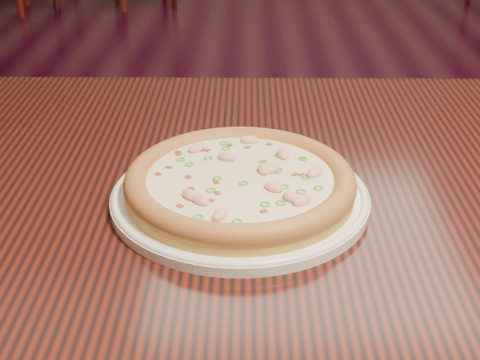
{
  "coord_description": "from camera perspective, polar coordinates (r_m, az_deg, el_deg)",
  "views": [
    {
      "loc": [
        -0.39,
        -1.35,
        1.15
      ],
      "look_at": [
        -0.4,
        -0.65,
        0.78
      ],
      "focal_mm": 50.0,
      "sensor_mm": 36.0,
      "label": 1
    }
  ],
  "objects": [
    {
      "name": "pizza",
      "position": [
        0.79,
        0.02,
        -0.19
      ],
      "size": [
        0.28,
        0.28,
        0.03
      ],
      "color": "gold",
      "rests_on": "plate"
    },
    {
      "name": "plate",
      "position": [
        0.8,
        0.0,
        -1.34
      ],
      "size": [
        0.31,
        0.31,
        0.02
      ],
      "color": "white",
      "rests_on": "hero_table"
    },
    {
      "name": "ground",
      "position": [
        1.82,
        13.3,
        -12.25
      ],
      "size": [
        9.0,
        9.0,
        0.0
      ],
      "primitive_type": "plane",
      "color": "black"
    },
    {
      "name": "hero_table",
      "position": [
        0.91,
        7.67,
        -5.75
      ],
      "size": [
        1.2,
        0.8,
        0.75
      ],
      "color": "black",
      "rests_on": "ground"
    }
  ]
}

